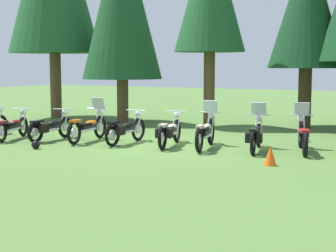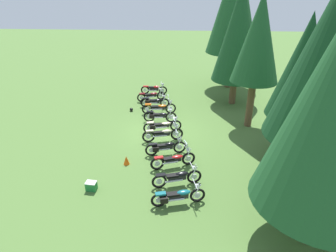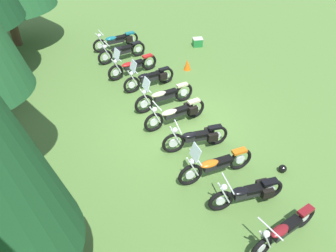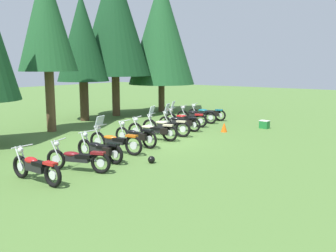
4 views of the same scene
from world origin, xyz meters
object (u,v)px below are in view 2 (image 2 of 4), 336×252
Objects in this scene: motorcycle_8 at (174,159)px; dropped_helmet at (131,110)px; motorcycle_6 at (163,134)px; motorcycle_10 at (177,196)px; pine_tree_1 at (239,32)px; motorcycle_5 at (162,126)px; motorcycle_7 at (165,147)px; pine_tree_3 at (304,68)px; motorcycle_2 at (154,102)px; motorcycle_0 at (154,89)px; motorcycle_9 at (177,177)px; motorcycle_3 at (159,107)px; pine_tree_2 at (259,39)px; pine_tree_0 at (235,1)px; motorcycle_1 at (151,95)px; traffic_cone at (126,160)px; motorcycle_4 at (159,116)px; picnic_cooler at (91,186)px.

motorcycle_8 reaches higher than dropped_helmet.
motorcycle_6 reaches higher than motorcycle_10.
motorcycle_5 is at bearing -44.20° from pine_tree_1.
motorcycle_7 reaches higher than motorcycle_10.
pine_tree_3 is at bearing 23.13° from motorcycle_10.
motorcycle_2 is 0.91× the size of motorcycle_6.
motorcycle_6 reaches higher than motorcycle_0.
motorcycle_9 is 0.31× the size of pine_tree_3.
motorcycle_3 is at bearing 83.50° from motorcycle_5.
pine_tree_0 is at bearing -177.19° from pine_tree_2.
motorcycle_5 is 9.53× the size of dropped_helmet.
motorcycle_10 is at bearing -93.39° from motorcycle_7.
motorcycle_9 is 12.20m from pine_tree_1.
motorcycle_0 is at bearing 84.27° from motorcycle_9.
pine_tree_0 is at bearing 52.19° from motorcycle_8.
motorcycle_5 is 1.04× the size of motorcycle_8.
motorcycle_7 is 2.81m from motorcycle_9.
motorcycle_0 is 0.27× the size of pine_tree_2.
motorcycle_9 is (4.21, 0.94, -0.02)m from motorcycle_6.
dropped_helmet is (3.62, -1.31, -0.32)m from motorcycle_0.
motorcycle_0 is 12.90m from pine_tree_3.
traffic_cone is (9.03, -0.34, -0.18)m from motorcycle_1.
motorcycle_4 is 0.92× the size of motorcycle_6.
pine_tree_1 is at bearing 38.60° from motorcycle_6.
dropped_helmet is at bearing 95.94° from motorcycle_8.
motorcycle_8 is 9.16× the size of dropped_helmet.
pine_tree_0 is (-12.88, 4.26, 6.56)m from motorcycle_8.
motorcycle_5 is 1.14m from motorcycle_6.
motorcycle_7 is at bearing -95.97° from motorcycle_6.
motorcycle_5 is 2.65m from motorcycle_7.
traffic_cone is at bearing -165.02° from motorcycle_7.
motorcycle_10 is 8.56m from pine_tree_3.
motorcycle_3 is at bearing -69.16° from motorcycle_2.
pine_tree_1 is 18.16× the size of traffic_cone.
motorcycle_3 is 1.06× the size of motorcycle_8.
pine_tree_2 is (-3.90, 5.14, 5.05)m from motorcycle_7.
motorcycle_7 is at bearing -95.82° from motorcycle_5.
pine_tree_0 is at bearing 40.33° from motorcycle_3.
motorcycle_3 is 1.04× the size of motorcycle_10.
pine_tree_1 reaches higher than motorcycle_9.
motorcycle_6 is 1.08× the size of motorcycle_7.
pine_tree_1 is (-2.35, 5.40, 4.80)m from motorcycle_3.
motorcycle_0 is 1.00× the size of motorcycle_2.
motorcycle_9 is 9.43m from pine_tree_2.
motorcycle_8 is (7.85, 1.75, 0.02)m from motorcycle_2.
motorcycle_10 is at bearing -104.63° from motorcycle_9.
dropped_helmet is at bearing -52.20° from pine_tree_0.
pine_tree_2 is (0.17, 5.80, 5.07)m from motorcycle_4.
motorcycle_8 is at bearing -78.50° from motorcycle_2.
motorcycle_0 is 4.32× the size of picnic_cooler.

